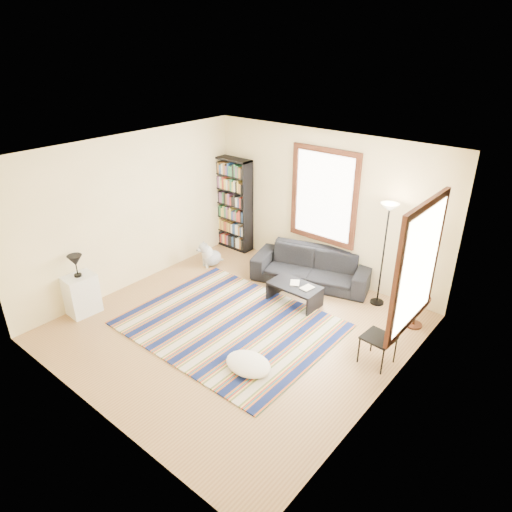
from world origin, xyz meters
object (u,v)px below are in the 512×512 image
Objects in this scene: bookshelf at (233,204)px; side_table at (415,311)px; coffee_table at (295,294)px; floor_lamp at (383,256)px; folding_chair at (379,338)px; dog at (212,253)px; white_cabinet at (82,294)px; sofa at (312,267)px; floor_cushion at (248,364)px.

side_table is (4.36, -0.43, -0.73)m from bookshelf.
coffee_table is 2.03m from side_table.
side_table is (0.78, -0.26, -0.66)m from floor_lamp.
bookshelf is 2.33× the size of folding_chair.
side_table is at bearing 23.92° from dog.
dog is (0.42, 2.68, -0.08)m from white_cabinet.
floor_cushion is (0.73, -2.71, -0.23)m from sofa.
floor_lamp is (3.58, -0.17, -0.07)m from bookshelf.
folding_chair is (4.31, -1.69, -0.57)m from bookshelf.
sofa is 0.87m from coffee_table.
folding_chair is (0.73, -1.52, -0.50)m from floor_lamp.
dog is at bearing -73.87° from bookshelf.
white_cabinet is (-3.12, -0.67, 0.26)m from floor_cushion.
floor_cushion is 2.90m from side_table.
folding_chair is at bearing -17.48° from coffee_table.
floor_lamp is at bearing -2.72° from bookshelf.
coffee_table is at bearing 166.85° from folding_chair.
floor_lamp reaches higher than coffee_table.
sofa is at bearing 175.54° from side_table.
bookshelf reaches higher than floor_cushion.
floor_lamp is 3.44× the size of side_table.
floor_lamp is 5.13m from white_cabinet.
bookshelf reaches higher than dog.
folding_chair is 1.23× the size of white_cabinet.
bookshelf is 3.59m from floor_lamp.
floor_cushion is 1.31× the size of side_table.
bookshelf is at bearing 155.76° from coffee_table.
bookshelf is at bearing 135.02° from floor_cushion.
coffee_table is (2.45, -1.10, -0.82)m from bookshelf.
floor_lamp is at bearing 39.37° from coffee_table.
sofa is 4.09× the size of side_table.
floor_cushion is at bearing -91.60° from sofa.
sofa reaches higher than floor_cushion.
floor_cushion is at bearing -102.04° from floor_lamp.
dog reaches higher than coffee_table.
white_cabinet is at bearing -136.90° from floor_lamp.
side_table reaches higher than dog.
coffee_table is at bearing 105.92° from floor_cushion.
folding_chair reaches higher than coffee_table.
coffee_table is 0.48× the size of floor_lamp.
dog reaches higher than floor_cushion.
floor_cushion is 1.88m from folding_chair.
dog is (-4.03, 0.71, -0.16)m from folding_chair.
folding_chair is 4.87m from white_cabinet.
coffee_table is at bearing 47.88° from white_cabinet.
bookshelf is 3.71m from white_cabinet.
coffee_table is at bearing 13.05° from dog.
folding_chair is at bearing 6.33° from dog.
dog is at bearing 174.32° from folding_chair.
sofa is at bearing 36.13° from dog.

